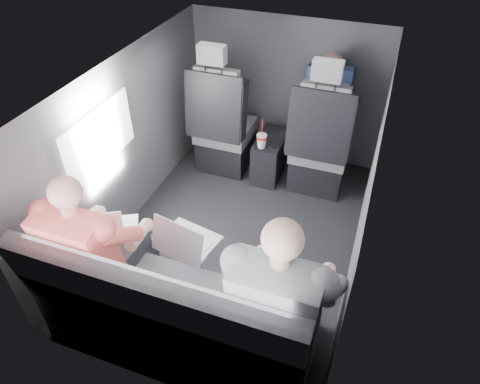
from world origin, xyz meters
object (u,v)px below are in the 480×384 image
(soda_cup, at_px, (262,140))
(laptop_white, at_px, (108,229))
(laptop_black, at_px, (298,282))
(front_seat_right, at_px, (320,150))
(passenger_rear_left, at_px, (98,248))
(passenger_front_right, at_px, (327,100))
(front_seat_left, at_px, (223,131))
(center_console, at_px, (270,156))
(passenger_rear_right, at_px, (282,299))
(rear_bench, at_px, (175,318))
(laptop_silver, at_px, (185,240))

(soda_cup, xyz_separation_m, laptop_white, (-0.50, -1.52, 0.16))
(soda_cup, relative_size, laptop_black, 0.80)
(front_seat_right, bearing_deg, passenger_rear_left, -117.94)
(soda_cup, bearing_deg, passenger_front_right, 40.58)
(front_seat_left, xyz_separation_m, passenger_rear_left, (-0.06, -1.81, 0.22))
(center_console, bearing_deg, laptop_black, -69.20)
(soda_cup, bearing_deg, laptop_black, -65.90)
(front_seat_left, xyz_separation_m, center_console, (0.45, 0.04, -0.20))
(front_seat_left, height_order, passenger_rear_left, front_seat_left)
(front_seat_left, height_order, passenger_rear_right, same)
(center_console, distance_m, laptop_black, 1.87)
(laptop_white, distance_m, passenger_rear_left, 0.15)
(front_seat_left, xyz_separation_m, laptop_black, (1.09, -1.66, 0.23))
(front_seat_right, bearing_deg, rear_bench, -103.31)
(front_seat_right, height_order, laptop_black, front_seat_right)
(center_console, height_order, laptop_silver, laptop_silver)
(front_seat_right, height_order, passenger_front_right, front_seat_right)
(soda_cup, relative_size, passenger_front_right, 0.38)
(laptop_black, bearing_deg, center_console, 110.80)
(passenger_front_right, bearing_deg, laptop_white, -116.55)
(front_seat_left, distance_m, laptop_white, 1.67)
(laptop_silver, distance_m, passenger_rear_right, 0.69)
(laptop_silver, relative_size, laptop_black, 1.12)
(rear_bench, relative_size, passenger_rear_left, 1.33)
(laptop_silver, distance_m, laptop_black, 0.70)
(front_seat_left, relative_size, passenger_front_right, 1.75)
(front_seat_left, height_order, center_console, front_seat_left)
(front_seat_left, distance_m, center_console, 0.49)
(rear_bench, xyz_separation_m, passenger_front_right, (0.42, 2.16, 0.43))
(front_seat_left, relative_size, center_console, 2.64)
(front_seat_left, bearing_deg, front_seat_right, 0.00)
(center_console, distance_m, passenger_rear_right, 1.99)
(front_seat_right, relative_size, rear_bench, 0.79)
(soda_cup, bearing_deg, front_seat_right, 15.24)
(soda_cup, bearing_deg, passenger_rear_left, -105.72)
(soda_cup, distance_m, laptop_silver, 1.46)
(front_seat_right, xyz_separation_m, passenger_front_right, (-0.03, 0.26, 0.34))
(center_console, distance_m, passenger_rear_left, 1.96)
(soda_cup, bearing_deg, front_seat_left, 162.18)
(front_seat_right, xyz_separation_m, rear_bench, (-0.45, -1.90, -0.09))
(laptop_black, bearing_deg, laptop_white, 179.90)
(front_seat_right, relative_size, laptop_silver, 3.32)
(soda_cup, xyz_separation_m, passenger_rear_right, (0.63, -1.67, 0.18))
(laptop_black, bearing_deg, front_seat_right, 96.71)
(rear_bench, distance_m, laptop_silver, 0.46)
(center_console, distance_m, rear_bench, 1.94)
(soda_cup, bearing_deg, rear_bench, -88.80)
(front_seat_right, bearing_deg, laptop_black, -83.29)
(center_console, bearing_deg, laptop_white, -107.58)
(soda_cup, distance_m, laptop_black, 1.68)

